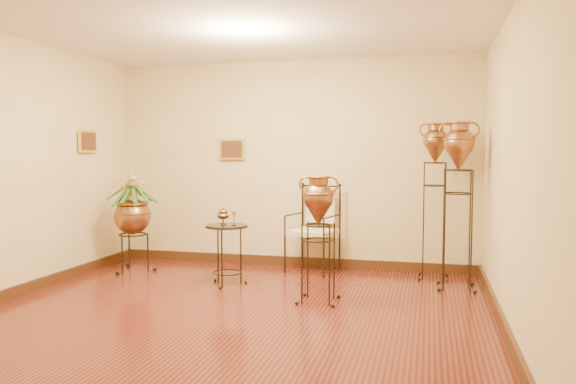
% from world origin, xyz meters
% --- Properties ---
extents(ground, '(5.00, 5.00, 0.00)m').
position_xyz_m(ground, '(0.00, 0.00, 0.00)').
color(ground, '#602516').
rests_on(ground, ground).
extents(room_shell, '(5.02, 5.02, 2.81)m').
position_xyz_m(room_shell, '(-0.01, 0.01, 1.73)').
color(room_shell, beige).
rests_on(room_shell, ground).
extents(amphora_tall, '(0.38, 0.38, 1.94)m').
position_xyz_m(amphora_tall, '(1.90, 2.12, 0.99)').
color(amphora_tall, black).
rests_on(amphora_tall, ground).
extents(amphora_mid, '(0.57, 0.57, 1.93)m').
position_xyz_m(amphora_mid, '(2.15, 1.65, 0.97)').
color(amphora_mid, black).
rests_on(amphora_mid, ground).
extents(amphora_short, '(0.51, 0.51, 1.34)m').
position_xyz_m(amphora_short, '(0.73, 0.70, 0.67)').
color(amphora_short, black).
rests_on(amphora_short, ground).
extents(planter_urn, '(0.92, 0.92, 1.41)m').
position_xyz_m(planter_urn, '(-1.93, 1.62, 0.79)').
color(planter_urn, black).
rests_on(planter_urn, ground).
extents(armchair, '(0.76, 0.73, 1.13)m').
position_xyz_m(armchair, '(0.37, 2.15, 0.57)').
color(armchair, black).
rests_on(armchair, ground).
extents(side_table, '(0.58, 0.58, 0.90)m').
position_xyz_m(side_table, '(-0.46, 1.18, 0.37)').
color(side_table, black).
rests_on(side_table, ground).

